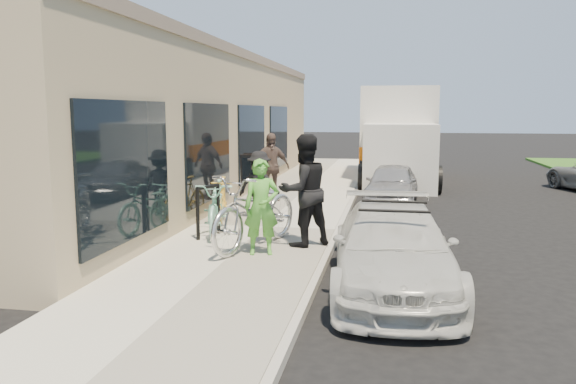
{
  "coord_description": "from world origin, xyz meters",
  "views": [
    {
      "loc": [
        0.61,
        -8.18,
        2.53
      ],
      "look_at": [
        -1.27,
        1.91,
        1.05
      ],
      "focal_mm": 35.0,
      "sensor_mm": 36.0,
      "label": 1
    }
  ],
  "objects_px": {
    "man_standing": "(304,190)",
    "bystander_b": "(270,167)",
    "bike_rack": "(208,206)",
    "cruiser_bike_b": "(217,208)",
    "moving_truck": "(397,140)",
    "cruiser_bike_c": "(223,199)",
    "sandwich_board": "(257,172)",
    "sedan_silver": "(392,184)",
    "woman_rider": "(261,207)",
    "bystander_a": "(259,185)",
    "sedan_white": "(393,249)",
    "tandem_bike": "(257,211)",
    "cruiser_bike_a": "(218,203)"
  },
  "relations": [
    {
      "from": "man_standing",
      "to": "bystander_b",
      "type": "xyz_separation_m",
      "value": [
        -1.67,
        4.86,
        -0.09
      ]
    },
    {
      "from": "bike_rack",
      "to": "cruiser_bike_b",
      "type": "height_order",
      "value": "cruiser_bike_b"
    },
    {
      "from": "moving_truck",
      "to": "cruiser_bike_c",
      "type": "xyz_separation_m",
      "value": [
        -3.78,
        -9.23,
        -0.87
      ]
    },
    {
      "from": "sandwich_board",
      "to": "cruiser_bike_c",
      "type": "bearing_deg",
      "value": -81.55
    },
    {
      "from": "sedan_silver",
      "to": "cruiser_bike_c",
      "type": "relative_size",
      "value": 2.09
    },
    {
      "from": "woman_rider",
      "to": "cruiser_bike_c",
      "type": "relative_size",
      "value": 1.02
    },
    {
      "from": "sandwich_board",
      "to": "woman_rider",
      "type": "relative_size",
      "value": 0.69
    },
    {
      "from": "sandwich_board",
      "to": "bystander_a",
      "type": "distance_m",
      "value": 4.43
    },
    {
      "from": "bike_rack",
      "to": "sedan_white",
      "type": "height_order",
      "value": "sedan_white"
    },
    {
      "from": "sandwich_board",
      "to": "bystander_a",
      "type": "xyz_separation_m",
      "value": [
        1.11,
        -4.29,
        0.19
      ]
    },
    {
      "from": "bike_rack",
      "to": "tandem_bike",
      "type": "relative_size",
      "value": 0.4
    },
    {
      "from": "tandem_bike",
      "to": "cruiser_bike_a",
      "type": "height_order",
      "value": "tandem_bike"
    },
    {
      "from": "tandem_bike",
      "to": "woman_rider",
      "type": "xyz_separation_m",
      "value": [
        0.19,
        -0.45,
        0.14
      ]
    },
    {
      "from": "sedan_white",
      "to": "cruiser_bike_c",
      "type": "height_order",
      "value": "sedan_white"
    },
    {
      "from": "moving_truck",
      "to": "tandem_bike",
      "type": "xyz_separation_m",
      "value": [
        -2.47,
        -11.48,
        -0.69
      ]
    },
    {
      "from": "cruiser_bike_b",
      "to": "bike_rack",
      "type": "bearing_deg",
      "value": -114.9
    },
    {
      "from": "moving_truck",
      "to": "bystander_a",
      "type": "height_order",
      "value": "moving_truck"
    },
    {
      "from": "bystander_b",
      "to": "sedan_silver",
      "type": "bearing_deg",
      "value": -13.48
    },
    {
      "from": "woman_rider",
      "to": "cruiser_bike_c",
      "type": "distance_m",
      "value": 3.1
    },
    {
      "from": "sedan_silver",
      "to": "man_standing",
      "type": "distance_m",
      "value": 6.0
    },
    {
      "from": "sedan_white",
      "to": "moving_truck",
      "type": "distance_m",
      "value": 13.02
    },
    {
      "from": "moving_truck",
      "to": "man_standing",
      "type": "bearing_deg",
      "value": -99.92
    },
    {
      "from": "woman_rider",
      "to": "cruiser_bike_b",
      "type": "distance_m",
      "value": 1.9
    },
    {
      "from": "sedan_silver",
      "to": "tandem_bike",
      "type": "distance_m",
      "value": 6.5
    },
    {
      "from": "man_standing",
      "to": "cruiser_bike_b",
      "type": "bearing_deg",
      "value": -59.97
    },
    {
      "from": "sedan_white",
      "to": "sandwich_board",
      "type": "bearing_deg",
      "value": 112.05
    },
    {
      "from": "woman_rider",
      "to": "man_standing",
      "type": "height_order",
      "value": "man_standing"
    },
    {
      "from": "man_standing",
      "to": "sandwich_board",
      "type": "bearing_deg",
      "value": -109.17
    },
    {
      "from": "man_standing",
      "to": "bystander_a",
      "type": "xyz_separation_m",
      "value": [
        -1.37,
        2.33,
        -0.24
      ]
    },
    {
      "from": "sedan_silver",
      "to": "bystander_a",
      "type": "xyz_separation_m",
      "value": [
        -2.9,
        -3.43,
        0.35
      ]
    },
    {
      "from": "sedan_white",
      "to": "bystander_a",
      "type": "xyz_separation_m",
      "value": [
        -2.93,
        4.14,
        0.31
      ]
    },
    {
      "from": "sandwich_board",
      "to": "man_standing",
      "type": "distance_m",
      "value": 7.08
    },
    {
      "from": "woman_rider",
      "to": "bystander_b",
      "type": "distance_m",
      "value": 5.71
    },
    {
      "from": "cruiser_bike_c",
      "to": "tandem_bike",
      "type": "bearing_deg",
      "value": -73.28
    },
    {
      "from": "cruiser_bike_b",
      "to": "moving_truck",
      "type": "bearing_deg",
      "value": 59.6
    },
    {
      "from": "bike_rack",
      "to": "man_standing",
      "type": "distance_m",
      "value": 1.97
    },
    {
      "from": "sedan_white",
      "to": "bystander_b",
      "type": "distance_m",
      "value": 7.43
    },
    {
      "from": "sandwich_board",
      "to": "cruiser_bike_c",
      "type": "height_order",
      "value": "sandwich_board"
    },
    {
      "from": "tandem_bike",
      "to": "cruiser_bike_c",
      "type": "relative_size",
      "value": 1.59
    },
    {
      "from": "tandem_bike",
      "to": "sandwich_board",
      "type": "bearing_deg",
      "value": 123.35
    },
    {
      "from": "man_standing",
      "to": "cruiser_bike_c",
      "type": "distance_m",
      "value": 2.91
    },
    {
      "from": "bike_rack",
      "to": "cruiser_bike_c",
      "type": "relative_size",
      "value": 0.63
    },
    {
      "from": "sandwich_board",
      "to": "cruiser_bike_b",
      "type": "relative_size",
      "value": 0.57
    },
    {
      "from": "sedan_white",
      "to": "cruiser_bike_c",
      "type": "relative_size",
      "value": 2.67
    },
    {
      "from": "sedan_white",
      "to": "man_standing",
      "type": "bearing_deg",
      "value": 127.41
    },
    {
      "from": "sandwich_board",
      "to": "bystander_b",
      "type": "height_order",
      "value": "bystander_b"
    },
    {
      "from": "bike_rack",
      "to": "moving_truck",
      "type": "distance_m",
      "value": 11.42
    },
    {
      "from": "tandem_bike",
      "to": "bystander_b",
      "type": "distance_m",
      "value": 5.24
    },
    {
      "from": "tandem_bike",
      "to": "woman_rider",
      "type": "bearing_deg",
      "value": -46.82
    },
    {
      "from": "sandwich_board",
      "to": "moving_truck",
      "type": "xyz_separation_m",
      "value": [
        4.15,
        4.56,
        0.78
      ]
    }
  ]
}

